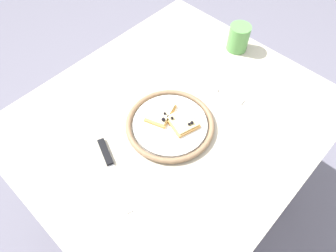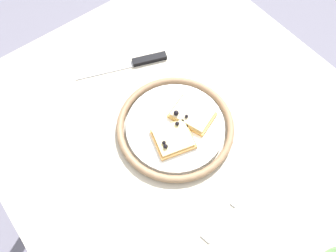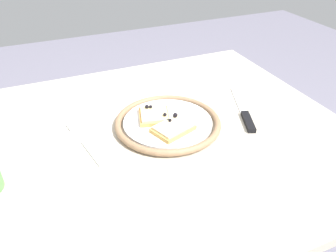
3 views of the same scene
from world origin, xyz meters
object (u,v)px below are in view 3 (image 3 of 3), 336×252
pizza_slice_near (154,115)px  knife (245,115)px  pizza_slice_far (173,128)px  fork (84,143)px  plate (168,123)px  dining_table (158,166)px

pizza_slice_near → knife: 0.25m
pizza_slice_far → fork: pizza_slice_far is taller
knife → fork: 0.43m
plate → pizza_slice_far: bearing=-96.3°
pizza_slice_near → knife: (0.24, -0.07, -0.02)m
plate → pizza_slice_near: bearing=133.9°
pizza_slice_near → plate: bearing=-46.1°
pizza_slice_near → pizza_slice_far: 0.08m
dining_table → pizza_slice_near: bearing=78.9°
pizza_slice_far → dining_table: bearing=139.8°
plate → pizza_slice_far: (-0.00, -0.05, 0.01)m
plate → pizza_slice_far: pizza_slice_far is taller
pizza_slice_far → knife: pizza_slice_far is taller
dining_table → knife: size_ratio=4.16×
pizza_slice_near → knife: pizza_slice_near is taller
plate → pizza_slice_far: size_ratio=2.41×
dining_table → pizza_slice_far: size_ratio=8.52×
pizza_slice_near → fork: size_ratio=0.51×
pizza_slice_near → pizza_slice_far: pizza_slice_far is taller
knife → plate: bearing=169.0°
dining_table → knife: (0.24, -0.02, 0.11)m
dining_table → plate: 0.12m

